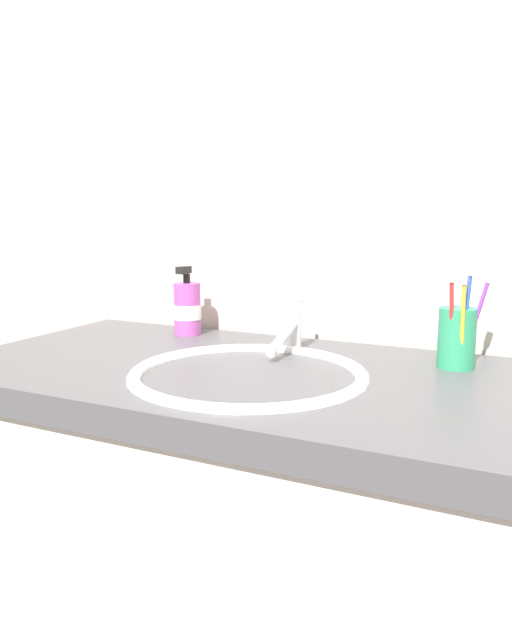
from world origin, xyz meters
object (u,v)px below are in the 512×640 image
faucet (290,331)px  toothbrush_cup (457,338)px  toothbrush_purple (479,311)px  soap_dispenser (187,308)px  toothbrush_blue (467,307)px  toothbrush_red (452,311)px  toothbrush_yellow (463,313)px

faucet → toothbrush_cup: 0.31m
faucet → toothbrush_purple: toothbrush_purple is taller
toothbrush_purple → soap_dispenser: (-0.62, 0.05, -0.04)m
faucet → toothbrush_purple: size_ratio=0.95×
toothbrush_purple → soap_dispenser: 0.62m
faucet → soap_dispenser: (-0.28, 0.07, 0.02)m
toothbrush_cup → toothbrush_purple: (0.03, -0.00, 0.05)m
toothbrush_cup → toothbrush_blue: bearing=-29.7°
toothbrush_blue → soap_dispenser: size_ratio=1.19×
toothbrush_red → faucet: bearing=178.2°
toothbrush_cup → toothbrush_red: toothbrush_red is taller
toothbrush_yellow → soap_dispenser: size_ratio=1.12×
faucet → toothbrush_blue: toothbrush_blue is taller
faucet → toothbrush_cup: bearing=4.0°
faucet → soap_dispenser: bearing=166.3°
faucet → toothbrush_purple: bearing=3.1°
toothbrush_cup → toothbrush_blue: (0.01, -0.01, 0.06)m
toothbrush_red → toothbrush_yellow: bearing=-16.2°
faucet → soap_dispenser: 0.29m
faucet → soap_dispenser: size_ratio=1.07×
toothbrush_red → toothbrush_cup: bearing=76.6°
toothbrush_red → soap_dispenser: toothbrush_red is taller
toothbrush_cup → toothbrush_blue: size_ratio=0.58×
toothbrush_red → toothbrush_purple: (0.04, 0.03, -0.00)m
toothbrush_cup → soap_dispenser: soap_dispenser is taller
toothbrush_blue → soap_dispenser: bearing=174.8°
toothbrush_cup → toothbrush_yellow: (0.01, -0.04, 0.05)m
toothbrush_purple → toothbrush_cup: bearing=174.7°
faucet → toothbrush_purple: (0.34, 0.02, 0.06)m
toothbrush_blue → toothbrush_purple: size_ratio=1.06×
toothbrush_cup → toothbrush_yellow: toothbrush_yellow is taller
toothbrush_cup → toothbrush_purple: toothbrush_purple is taller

